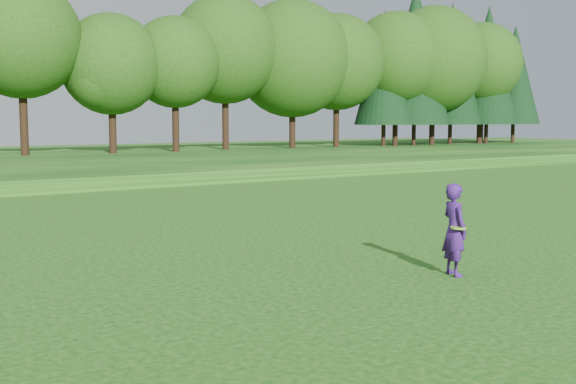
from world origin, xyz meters
TOP-DOWN VIEW (x-y plane):
  - ground at (0.00, 0.00)m, footprint 140.00×140.00m
  - walking_path at (0.00, 20.00)m, footprint 130.00×1.60m
  - woman at (2.53, 0.13)m, footprint 0.58×0.73m

SIDE VIEW (x-z plane):
  - ground at x=0.00m, z-range 0.00..0.00m
  - walking_path at x=0.00m, z-range 0.00..0.04m
  - woman at x=2.53m, z-range 0.00..1.74m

